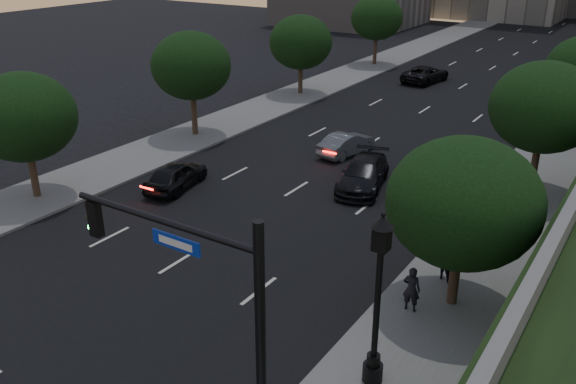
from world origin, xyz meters
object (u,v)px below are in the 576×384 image
Objects in this scene: sedan_near_right at (363,174)px; pedestrian_c at (452,228)px; sedan_far_left at (426,74)px; street_lamp at (377,309)px; traffic_signal_mast at (222,340)px; sedan_far_right at (523,91)px; pedestrian_a at (411,289)px; sedan_near_left at (176,175)px; sedan_mid_left at (347,144)px; pedestrian_b at (447,259)px.

pedestrian_c reaches higher than sedan_near_right.
sedan_near_right is at bearing -43.00° from pedestrian_c.
sedan_far_left is 3.23× the size of pedestrian_c.
pedestrian_c is (-0.88, 9.40, -1.67)m from street_lamp.
traffic_signal_mast is 18.82m from sedan_near_right.
sedan_far_right is 2.77× the size of pedestrian_a.
sedan_near_left is 14.22m from pedestrian_c.
pedestrian_a is (12.60, -34.03, 0.26)m from sedan_far_left.
traffic_signal_mast is 1.50× the size of sedan_far_right.
street_lamp is at bearing 117.02° from sedan_far_left.
sedan_near_right is 3.08× the size of pedestrian_a.
sedan_mid_left is 14.63m from pedestrian_b.
sedan_mid_left is at bearing -51.09° from pedestrian_c.
pedestrian_c is (3.36, -26.46, 0.17)m from sedan_far_right.
pedestrian_a reaches higher than sedan_near_left.
sedan_far_right is 2.86× the size of pedestrian_c.
sedan_far_left is at bearing 108.96° from street_lamp.
sedan_near_right is (8.09, 5.34, 0.03)m from sedan_near_left.
sedan_far_right is (5.81, 18.42, 0.12)m from sedan_mid_left.
pedestrian_a is 5.41m from pedestrian_c.
pedestrian_b is at bearing 120.47° from sedan_far_left.
sedan_far_right is at bearing -122.09° from sedan_near_left.
sedan_mid_left is at bearing 110.51° from traffic_signal_mast.
street_lamp reaches higher than sedan_far_left.
sedan_near_left is at bearing -20.57° from pedestrian_a.
pedestrian_c is (9.18, -8.04, 0.29)m from sedan_mid_left.
sedan_mid_left is 19.31m from sedan_far_right.
traffic_signal_mast reaches higher than street_lamp.
sedan_near_right reaches higher than sedan_far_left.
traffic_signal_mast reaches higher than sedan_near_left.
sedan_far_right is at bearing 93.40° from traffic_signal_mast.
sedan_mid_left is at bearing 112.79° from sedan_near_right.
street_lamp reaches higher than sedan_near_left.
sedan_far_left is 31.12m from pedestrian_c.
pedestrian_a is at bearing 80.86° from traffic_signal_mast.
sedan_far_right is 29.46m from pedestrian_b.
pedestrian_c is at bearing -47.68° from sedan_near_right.
sedan_near_left is 0.81× the size of sedan_far_left.
sedan_near_right is (-6.94, 13.36, -1.88)m from street_lamp.
sedan_near_left is 2.55× the size of pedestrian_b.
sedan_near_right is (-5.10, 17.87, -2.92)m from traffic_signal_mast.
sedan_mid_left is at bearing -59.64° from pedestrian_a.
street_lamp is at bearing -74.22° from sedan_far_right.
sedan_near_left is 29.86m from sedan_far_right.
street_lamp is (1.84, 4.51, -1.04)m from traffic_signal_mast.
pedestrian_b is (1.70, 11.21, -2.69)m from traffic_signal_mast.
sedan_near_left is (-15.03, 8.02, -1.91)m from street_lamp.
street_lamp is at bearing 140.99° from sedan_near_left.
pedestrian_a is 1.03× the size of pedestrian_c.
pedestrian_a reaches higher than sedan_near_right.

